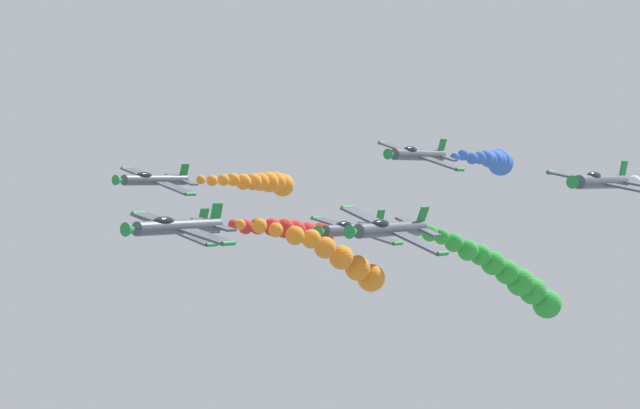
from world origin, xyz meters
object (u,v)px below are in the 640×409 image
Objects in this scene: airplane_right_inner at (170,228)px; airplane_high_slot at (418,155)px; airplane_lead at (177,227)px; airplane_right_outer at (601,182)px; airplane_trailing at (154,180)px; airplane_left_inner at (390,229)px; airplane_left_outer at (353,229)px.

airplane_right_inner is 1.00× the size of airplane_high_slot.
airplane_right_inner is at bearing -45.82° from airplane_lead.
airplane_trailing is at bearing 0.89° from airplane_right_outer.
airplane_right_inner is at bearing 61.08° from airplane_high_slot.
airplane_left_inner is at bearing 160.45° from airplane_trailing.
airplane_left_inner is 24.68m from airplane_right_inner.
airplane_lead is 1.00× the size of airplane_high_slot.
airplane_left_outer is 24.40m from airplane_right_outer.
airplane_high_slot is (-24.31, -11.65, 2.47)m from airplane_trailing.
airplane_high_slot is at bearing -118.92° from airplane_right_inner.
airplane_high_slot reaches higher than airplane_right_outer.
airplane_lead is 1.00× the size of airplane_right_inner.
airplane_lead is 35.60m from airplane_high_slot.
airplane_left_inner is at bearing 50.51° from airplane_right_outer.
airplane_lead reaches higher than airplane_left_inner.
airplane_right_outer reaches higher than airplane_left_inner.
airplane_left_inner is (-12.23, -10.49, -0.24)m from airplane_lead.
airplane_lead is 16.11m from airplane_left_inner.
airplane_right_outer is at bearing -162.24° from airplane_right_inner.
airplane_left_outer is at bearing -135.54° from airplane_right_inner.
airplane_left_inner is 1.00× the size of airplane_high_slot.
airplane_right_inner is 26.46m from airplane_high_slot.
airplane_left_outer is (0.47, -24.36, -1.05)m from airplane_lead.
airplane_trailing is (24.28, -23.45, 3.46)m from airplane_lead.
airplane_right_inner is 37.91m from airplane_right_outer.
airplane_right_outer reaches higher than airplane_left_outer.
airplane_lead is at bearing 89.95° from airplane_high_slot.
airplane_trailing reaches higher than airplane_right_inner.
airplane_right_outer is 1.00× the size of airplane_high_slot.
airplane_right_outer is at bearing 179.61° from airplane_left_outer.
airplane_right_outer is (-35.88, -11.49, 4.18)m from airplane_right_inner.
airplane_trailing is at bearing -19.55° from airplane_left_inner.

